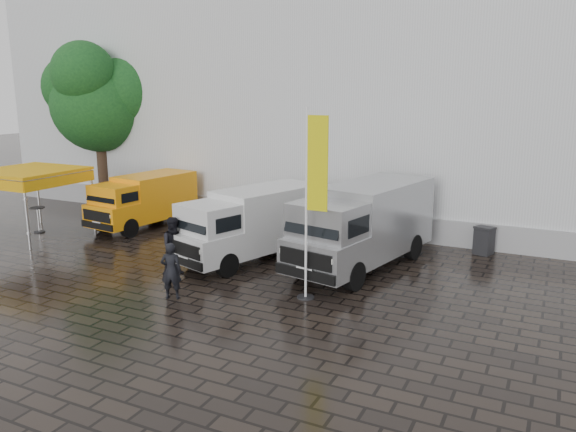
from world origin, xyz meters
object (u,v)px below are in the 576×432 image
at_px(van_white, 251,225).
at_px(canopy_tent, 29,173).
at_px(flagpole, 312,194).
at_px(cocktail_table, 38,220).
at_px(van_silver, 362,227).
at_px(van_yellow, 143,202).
at_px(person_tent, 175,246).
at_px(person_front, 171,271).
at_px(wheelie_bin, 484,240).

relative_size(van_white, canopy_tent, 1.64).
relative_size(flagpole, cocktail_table, 5.07).
xyz_separation_m(van_silver, flagpole, (-0.34, -3.40, 1.67)).
relative_size(van_silver, canopy_tent, 1.85).
height_order(van_white, flagpole, flagpole).
height_order(canopy_tent, cocktail_table, canopy_tent).
xyz_separation_m(van_yellow, canopy_tent, (-3.11, -3.12, 1.46)).
bearing_deg(canopy_tent, person_tent, -9.87).
xyz_separation_m(van_yellow, person_tent, (5.17, -4.56, -0.18)).
distance_m(van_yellow, person_front, 9.04).
distance_m(van_silver, wheelie_bin, 4.99).
bearing_deg(cocktail_table, canopy_tent, -60.06).
relative_size(van_silver, person_front, 3.88).
xyz_separation_m(van_silver, person_tent, (-5.19, -3.32, -0.45)).
height_order(van_white, wheelie_bin, van_white).
relative_size(canopy_tent, cocktail_table, 3.24).
height_order(flagpole, person_front, flagpole).
bearing_deg(flagpole, wheelie_bin, 60.99).
distance_m(person_front, person_tent, 2.20).
height_order(flagpole, person_tent, flagpole).
distance_m(canopy_tent, person_front, 10.21).
relative_size(van_white, person_tent, 3.00).
distance_m(flagpole, person_front, 4.59).
bearing_deg(van_silver, wheelie_bin, 56.41).
bearing_deg(flagpole, van_silver, 84.34).
relative_size(van_yellow, cocktail_table, 4.54).
height_order(flagpole, cocktail_table, flagpole).
height_order(flagpole, wheelie_bin, flagpole).
distance_m(canopy_tent, person_tent, 8.56).
bearing_deg(van_white, canopy_tent, -156.37).
relative_size(wheelie_bin, person_front, 0.62).
height_order(van_silver, canopy_tent, van_silver).
relative_size(cocktail_table, wheelie_bin, 1.04).
xyz_separation_m(canopy_tent, flagpole, (13.14, -1.53, 0.48)).
height_order(van_yellow, person_front, van_yellow).
bearing_deg(flagpole, canopy_tent, 173.37).
bearing_deg(person_front, canopy_tent, -40.67).
relative_size(canopy_tent, wheelie_bin, 3.39).
distance_m(cocktail_table, person_front, 10.46).
height_order(van_silver, person_front, van_silver).
bearing_deg(van_silver, person_tent, -135.98).
distance_m(van_silver, person_front, 6.50).
bearing_deg(flagpole, person_tent, 179.00).
height_order(van_white, person_front, van_white).
height_order(van_yellow, wheelie_bin, van_yellow).
xyz_separation_m(van_white, van_silver, (3.80, 0.83, 0.16)).
bearing_deg(person_tent, van_silver, -16.02).
relative_size(van_silver, cocktail_table, 6.01).
bearing_deg(cocktail_table, van_yellow, 38.40).
bearing_deg(van_silver, van_white, -156.21).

